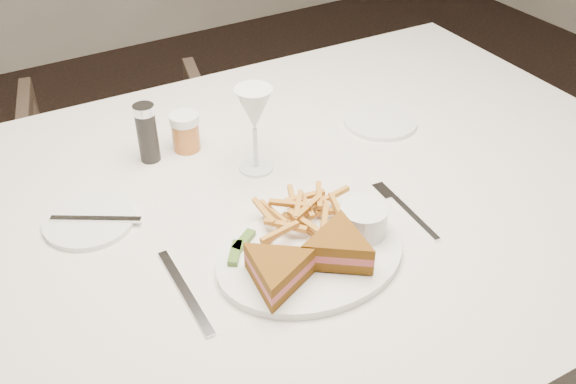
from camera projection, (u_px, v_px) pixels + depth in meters
The scene contains 3 objects.
table at pixel (276, 335), 1.41m from camera, with size 1.61×1.07×0.75m, color silver.
chair_far at pixel (126, 167), 2.08m from camera, with size 0.58×0.54×0.59m, color #49392D.
table_setting at pixel (285, 208), 1.11m from camera, with size 0.81×0.61×0.18m.
Camera 1 is at (-0.72, -0.83, 1.47)m, focal length 40.00 mm.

